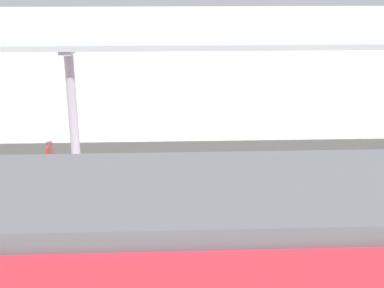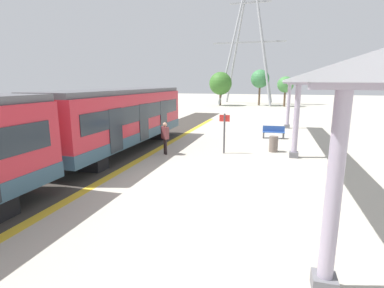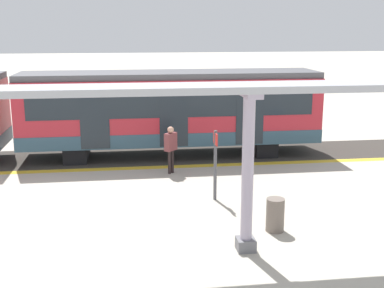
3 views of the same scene
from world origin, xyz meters
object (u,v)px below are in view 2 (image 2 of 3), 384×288
Objects in this scene: canopy_pillar_second at (334,193)px; canopy_pillar_third at (296,120)px; passenger_waiting_near_edge at (165,135)px; bench_near_end at (274,132)px; canopy_pillar_fourth at (288,105)px; trash_bin at (274,144)px; train_far_carriage at (123,119)px; platform_info_sign at (224,130)px.

canopy_pillar_third is (0.00, 10.38, 0.00)m from canopy_pillar_second.
canopy_pillar_second is at bearing -53.90° from passenger_waiting_near_edge.
passenger_waiting_near_edge is at bearing 126.10° from canopy_pillar_second.
bench_near_end is 0.87× the size of passenger_waiting_near_edge.
trash_bin is (-1.04, -9.33, -1.51)m from canopy_pillar_fourth.
bench_near_end is (8.27, 6.19, -1.39)m from train_far_carriage.
canopy_pillar_second and canopy_pillar_fourth have the same top height.
platform_info_sign is (-3.67, -10.46, -0.63)m from canopy_pillar_fourth.
train_far_carriage is 8.65m from trash_bin.
train_far_carriage reaches higher than passenger_waiting_near_edge.
canopy_pillar_second is (9.34, -9.44, 0.13)m from train_far_carriage.
train_far_carriage is 13.28m from canopy_pillar_second.
train_far_carriage is at bearing 134.70° from canopy_pillar_second.
canopy_pillar_third is at bearing -78.39° from bench_near_end.
passenger_waiting_near_edge is at bearing -5.36° from train_far_carriage.
canopy_pillar_second is 11.57m from trash_bin.
platform_info_sign is at bearing -115.85° from bench_near_end.
canopy_pillar_second is 15.75m from bench_near_end.
platform_info_sign is at bearing -156.68° from trash_bin.
bench_near_end is at bearing 90.49° from trash_bin.
passenger_waiting_near_edge is at bearing -160.17° from platform_info_sign.
passenger_waiting_near_edge is (-5.66, -2.23, 0.65)m from trash_bin.
canopy_pillar_fourth is 13.38m from passenger_waiting_near_edge.
bench_near_end is at bearing 64.15° from platform_info_sign.
bench_near_end is (-1.08, 15.64, -1.51)m from canopy_pillar_second.
passenger_waiting_near_edge is at bearing -131.12° from bench_near_end.
canopy_pillar_fourth is (0.00, 10.36, 0.00)m from canopy_pillar_third.
canopy_pillar_second is 11.41m from passenger_waiting_near_edge.
canopy_pillar_third is at bearing -90.00° from canopy_pillar_fourth.
train_far_carriage reaches higher than bench_near_end.
canopy_pillar_fourth is at bearing 59.87° from passenger_waiting_near_edge.
canopy_pillar_second is 4.32× the size of trash_bin.
canopy_pillar_second reaches higher than passenger_waiting_near_edge.
canopy_pillar_third is 2.11m from trash_bin.
passenger_waiting_near_edge is (2.64, -0.25, -0.74)m from train_far_carriage.
train_far_carriage is at bearing -166.59° from trash_bin.
bench_near_end is at bearing 48.88° from passenger_waiting_near_edge.
canopy_pillar_second is at bearing -90.00° from canopy_pillar_third.
trash_bin is 6.12m from passenger_waiting_near_edge.
passenger_waiting_near_edge is (-6.70, -1.19, -0.86)m from canopy_pillar_third.
platform_info_sign is 1.26× the size of passenger_waiting_near_edge.
passenger_waiting_near_edge is at bearing -158.53° from trash_bin.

